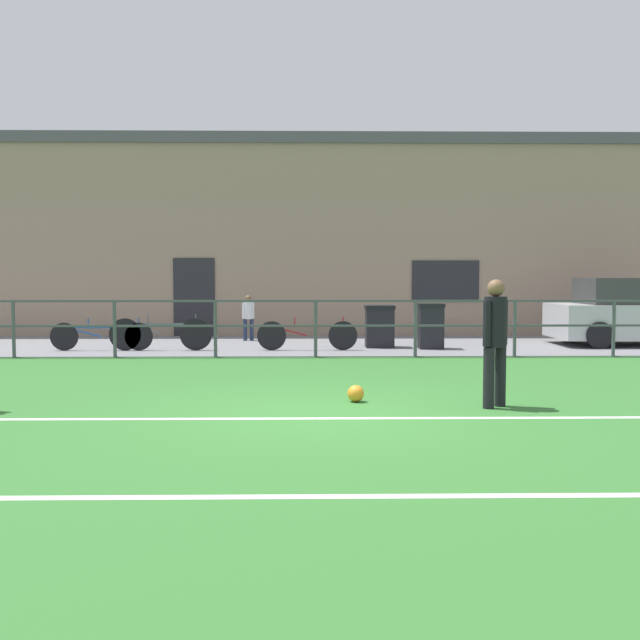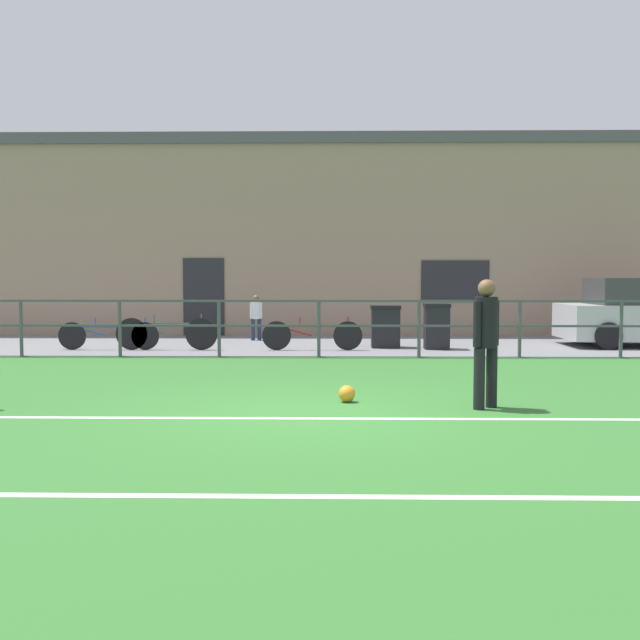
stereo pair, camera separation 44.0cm
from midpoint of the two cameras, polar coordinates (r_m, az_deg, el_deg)
The scene contains 14 objects.
ground at distance 8.69m, azimuth 0.56°, elevation -7.48°, with size 60.00×44.00×0.04m, color #33702D.
field_line_touchline at distance 8.42m, azimuth 0.55°, elevation -7.69°, with size 36.00×0.11×0.00m, color white.
field_line_hash at distance 5.55m, azimuth 0.26°, elevation -13.62°, with size 36.00×0.11×0.00m, color white.
pavement_strip at distance 17.11m, azimuth 0.81°, elevation -1.96°, with size 48.00×5.00×0.02m, color slate.
perimeter_fence at distance 14.56m, azimuth 0.77°, elevation -0.00°, with size 36.07×0.07×1.15m.
clubhouse_facade at distance 20.76m, azimuth 0.86°, elevation 6.50°, with size 28.00×2.56×5.44m.
player_goalkeeper at distance 9.21m, azimuth 14.18°, elevation -1.18°, with size 0.36×0.31×1.59m.
soccer_ball_match at distance 9.49m, azimuth 3.45°, elevation -5.77°, with size 0.22×0.22×0.22m, color orange.
spectator_child at distance 18.23m, azimuth -4.32°, elevation 0.42°, with size 0.29×0.20×1.13m.
bicycle_parked_0 at distance 16.15m, azimuth -11.14°, elevation -1.03°, with size 2.22×0.04×0.78m.
bicycle_parked_2 at distance 16.47m, azimuth -15.47°, elevation -1.15°, with size 2.20×0.04×0.71m.
bicycle_parked_3 at distance 15.79m, azimuth 0.17°, elevation -1.18°, with size 2.17×0.04×0.73m.
trash_bin_0 at distance 16.47m, azimuth 5.89°, elevation -0.48°, with size 0.66×0.56×0.95m.
trash_bin_1 at distance 16.26m, azimuth 9.86°, elevation -0.47°, with size 0.56×0.47×1.00m.
Camera 2 is at (0.29, -8.53, 1.64)m, focal length 40.99 mm.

